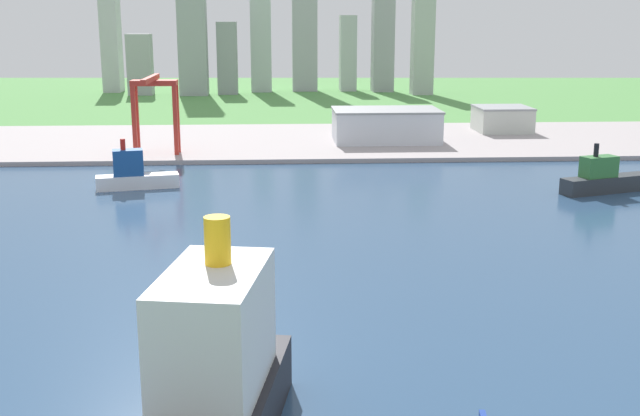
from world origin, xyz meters
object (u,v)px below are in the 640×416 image
at_px(ferry_boat, 134,174).
at_px(container_barge, 604,179).
at_px(warehouse_main, 386,125).
at_px(warehouse_annex, 502,119).
at_px(cargo_ship, 201,412).
at_px(port_crane_red, 154,98).

distance_m(ferry_boat, container_barge, 203.94).
bearing_deg(warehouse_main, warehouse_annex, 25.11).
xyz_separation_m(container_barge, warehouse_main, (-75.74, 135.09, 6.05)).
bearing_deg(cargo_ship, container_barge, 53.49).
bearing_deg(ferry_boat, warehouse_main, 42.21).
relative_size(container_barge, warehouse_main, 0.69).
bearing_deg(cargo_ship, warehouse_annex, 67.41).
bearing_deg(port_crane_red, ferry_boat, -89.04).
bearing_deg(warehouse_main, ferry_boat, -137.79).
bearing_deg(warehouse_annex, cargo_ship, -112.59).
height_order(ferry_boat, cargo_ship, cargo_ship).
height_order(container_barge, cargo_ship, cargo_ship).
bearing_deg(cargo_ship, warehouse_main, 77.27).
relative_size(ferry_boat, warehouse_annex, 1.09).
relative_size(cargo_ship, warehouse_annex, 2.50).
distance_m(cargo_ship, port_crane_red, 307.46).
relative_size(ferry_boat, warehouse_main, 0.59).
relative_size(ferry_boat, container_barge, 0.85).
relative_size(port_crane_red, warehouse_annex, 1.39).
height_order(port_crane_red, warehouse_annex, port_crane_red).
distance_m(port_crane_red, warehouse_main, 135.97).
xyz_separation_m(port_crane_red, warehouse_annex, (209.18, 77.11, -22.16)).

